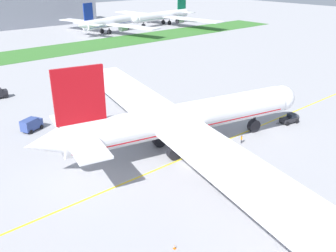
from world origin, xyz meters
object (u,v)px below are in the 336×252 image
ground_crew_wingwalker_port (250,187)px  parked_airliner_far_outer (163,16)px  ground_crew_marshaller_front (242,138)px  service_truck_catering_van (89,78)px  traffic_cone_near_nose (175,247)px  service_truck_fuel_bowser (31,124)px  pushback_tug (290,119)px  airliner_foreground (180,119)px  parked_airliner_far_right (108,23)px

ground_crew_wingwalker_port → parked_airliner_far_outer: parked_airliner_far_outer is taller
ground_crew_marshaller_front → service_truck_catering_van: 57.15m
traffic_cone_near_nose → service_truck_fuel_bowser: 47.58m
pushback_tug → ground_crew_wingwalker_port: 31.90m
ground_crew_marshaller_front → service_truck_fuel_bowser: bearing=131.6°
traffic_cone_near_nose → service_truck_catering_van: (28.03, 71.16, 1.30)m
parked_airliner_far_outer → service_truck_fuel_bowser: bearing=-140.0°
airliner_foreground → service_truck_catering_van: size_ratio=17.09×
airliner_foreground → pushback_tug: 29.19m
ground_crew_marshaller_front → ground_crew_wingwalker_port: bearing=-136.7°
service_truck_catering_van → parked_airliner_far_outer: parked_airliner_far_outer is taller
service_truck_fuel_bowser → parked_airliner_far_right: size_ratio=0.08×
pushback_tug → ground_crew_wingwalker_port: size_ratio=3.76×
ground_crew_wingwalker_port → parked_airliner_far_right: parked_airliner_far_right is taller
service_truck_fuel_bowser → parked_airliner_far_right: parked_airliner_far_right is taller
pushback_tug → parked_airliner_far_right: size_ratio=0.09×
ground_crew_wingwalker_port → traffic_cone_near_nose: ground_crew_wingwalker_port is taller
service_truck_fuel_bowser → parked_airliner_far_outer: bearing=40.0°
parked_airliner_far_outer → airliner_foreground: bearing=-128.8°
ground_crew_marshaller_front → parked_airliner_far_outer: size_ratio=0.02×
ground_crew_wingwalker_port → service_truck_fuel_bowser: 48.69m
traffic_cone_near_nose → ground_crew_marshaller_front: bearing=24.8°
ground_crew_wingwalker_port → parked_airliner_far_right: bearing=66.0°
ground_crew_wingwalker_port → parked_airliner_far_right: 158.35m
pushback_tug → traffic_cone_near_nose: (-47.04, -13.74, -0.70)m
pushback_tug → parked_airliner_far_right: 137.28m
parked_airliner_far_outer → parked_airliner_far_right: bearing=-172.9°
traffic_cone_near_nose → parked_airliner_far_outer: 196.59m
service_truck_fuel_bowser → parked_airliner_far_right: (81.18, 98.89, 4.07)m
pushback_tug → ground_crew_marshaller_front: pushback_tug is taller
ground_crew_marshaller_front → service_truck_fuel_bowser: (-29.71, 33.50, 0.48)m
airliner_foreground → ground_crew_wingwalker_port: 19.06m
airliner_foreground → service_truck_catering_van: airliner_foreground is taller
ground_crew_marshaller_front → parked_airliner_far_right: bearing=68.8°
service_truck_fuel_bowser → parked_airliner_far_outer: size_ratio=0.06×
traffic_cone_near_nose → service_truck_catering_van: 76.49m
parked_airliner_far_right → service_truck_catering_van: bearing=-125.6°
airliner_foreground → parked_airliner_far_right: bearing=63.6°
service_truck_catering_van → parked_airliner_far_right: (53.82, 75.30, 4.00)m
airliner_foreground → ground_crew_marshaller_front: (11.32, -6.02, -5.28)m
service_truck_catering_van → traffic_cone_near_nose: bearing=-111.5°
service_truck_catering_van → ground_crew_marshaller_front: bearing=-87.7°
ground_crew_marshaller_front → service_truck_catering_van: service_truck_catering_van is taller
pushback_tug → service_truck_catering_van: service_truck_catering_van is taller
parked_airliner_far_right → traffic_cone_near_nose: bearing=-119.2°
service_truck_catering_van → service_truck_fuel_bowser: bearing=-139.2°
airliner_foreground → ground_crew_wingwalker_port: bearing=-95.1°
ground_crew_wingwalker_port → ground_crew_marshaller_front: 17.78m
service_truck_fuel_bowser → service_truck_catering_van: bearing=40.8°
airliner_foreground → service_truck_fuel_bowser: bearing=123.8°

